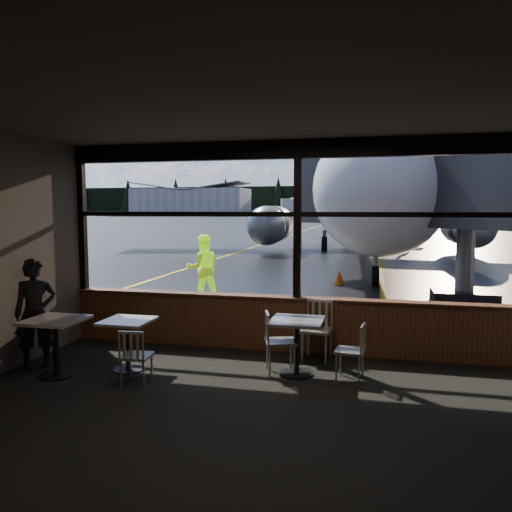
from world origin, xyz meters
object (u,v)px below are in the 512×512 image
(cafe_table_near, at_px, (297,348))
(chair_near_n, at_px, (317,331))
(chair_near_w, at_px, (281,343))
(airliner, at_px, (367,153))
(cafe_table_left, at_px, (56,348))
(chair_mid_s, at_px, (136,357))
(cone_nose, at_px, (339,277))
(ground_crew, at_px, (203,268))
(cafe_table_mid, at_px, (128,345))
(jet_bridge, at_px, (471,205))
(chair_near_e, at_px, (350,352))
(passenger, at_px, (36,313))

(cafe_table_near, bearing_deg, chair_near_n, 75.45)
(chair_near_w, bearing_deg, airliner, 160.24)
(cafe_table_left, xyz_separation_m, chair_mid_s, (1.29, -0.07, -0.02))
(cone_nose, bearing_deg, chair_near_n, -88.64)
(cafe_table_left, bearing_deg, ground_crew, 88.91)
(cafe_table_mid, bearing_deg, cone_nose, 75.00)
(cafe_table_mid, bearing_deg, airliner, 81.71)
(jet_bridge, bearing_deg, cafe_table_left, -131.95)
(jet_bridge, distance_m, ground_crew, 7.01)
(chair_near_e, xyz_separation_m, chair_near_n, (-0.55, 0.80, 0.07))
(jet_bridge, distance_m, chair_near_n, 7.01)
(cafe_table_left, distance_m, chair_near_e, 4.17)
(airliner, height_order, chair_near_n, airliner)
(chair_near_n, xyz_separation_m, cone_nose, (-0.19, 8.07, -0.25))
(jet_bridge, xyz_separation_m, chair_near_w, (-3.66, -6.63, -2.01))
(cafe_table_left, bearing_deg, jet_bridge, 48.05)
(airliner, bearing_deg, ground_crew, -106.46)
(cafe_table_near, distance_m, chair_near_n, 0.80)
(jet_bridge, bearing_deg, chair_mid_s, -125.79)
(jet_bridge, distance_m, cafe_table_near, 7.78)
(cafe_table_near, height_order, cafe_table_left, cafe_table_left)
(cafe_table_near, height_order, passenger, passenger)
(cafe_table_near, relative_size, passenger, 0.49)
(passenger, distance_m, cone_nose, 10.16)
(airliner, bearing_deg, chair_near_w, -94.91)
(chair_near_e, bearing_deg, chair_near_n, 41.80)
(chair_near_e, distance_m, chair_mid_s, 2.94)
(airliner, bearing_deg, cafe_table_mid, -100.89)
(cafe_table_near, relative_size, chair_near_w, 0.89)
(chair_near_w, bearing_deg, cone_nose, 160.92)
(passenger, bearing_deg, cafe_table_left, -67.10)
(cafe_table_near, bearing_deg, ground_crew, 122.17)
(jet_bridge, bearing_deg, cafe_table_near, -117.16)
(chair_mid_s, bearing_deg, cafe_table_near, 18.95)
(chair_near_e, distance_m, chair_near_n, 0.97)
(jet_bridge, height_order, ground_crew, jet_bridge)
(airliner, height_order, ground_crew, airliner)
(chair_near_e, height_order, passenger, passenger)
(chair_near_w, distance_m, chair_near_n, 0.86)
(cone_nose, bearing_deg, cafe_table_mid, -105.00)
(ground_crew, bearing_deg, cone_nose, -160.69)
(cone_nose, bearing_deg, ground_crew, -130.93)
(cafe_table_near, xyz_separation_m, ground_crew, (-3.22, 5.12, 0.45))
(jet_bridge, xyz_separation_m, cafe_table_left, (-6.75, -7.51, -2.05))
(jet_bridge, distance_m, chair_mid_s, 9.58)
(airliner, distance_m, ground_crew, 16.48)
(cafe_table_left, height_order, passenger, passenger)
(cafe_table_left, xyz_separation_m, chair_near_n, (3.53, 1.61, 0.06))
(cafe_table_mid, xyz_separation_m, cafe_table_left, (-0.87, -0.48, 0.04))
(chair_mid_s, height_order, cone_nose, chair_mid_s)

